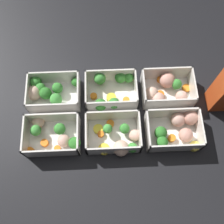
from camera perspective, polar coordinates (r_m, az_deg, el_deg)
ground_plane at (r=0.85m, az=0.00°, el=-0.58°), size 4.00×4.00×0.00m
container_near_left at (r=0.88m, az=11.61°, el=4.77°), size 0.17×0.12×0.07m
container_near_center at (r=0.86m, az=-0.20°, el=4.72°), size 0.16×0.14×0.07m
container_near_right at (r=0.88m, az=-13.60°, el=4.29°), size 0.19×0.12×0.07m
container_far_left at (r=0.84m, az=13.96°, el=-3.54°), size 0.17×0.14×0.07m
container_far_center at (r=0.80m, az=1.22°, el=-5.47°), size 0.17×0.13×0.07m
container_far_right at (r=0.82m, az=-12.60°, el=-4.96°), size 0.17×0.13×0.07m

